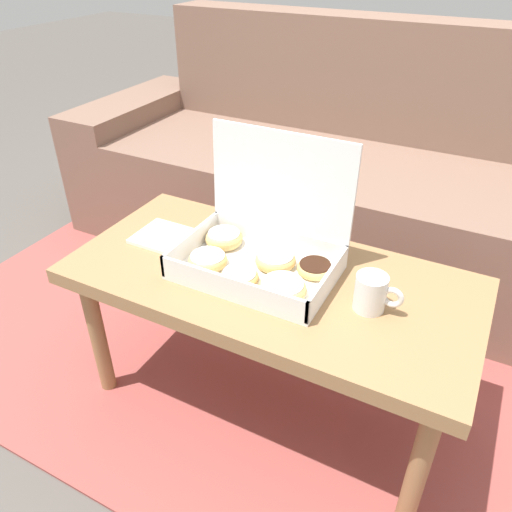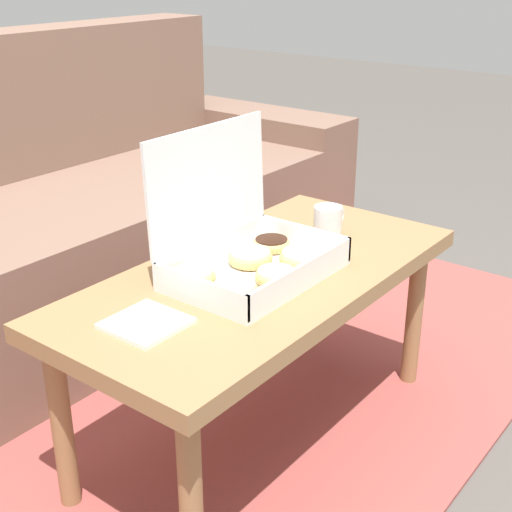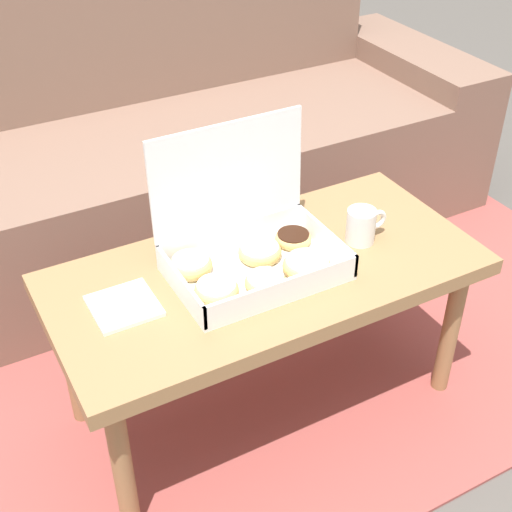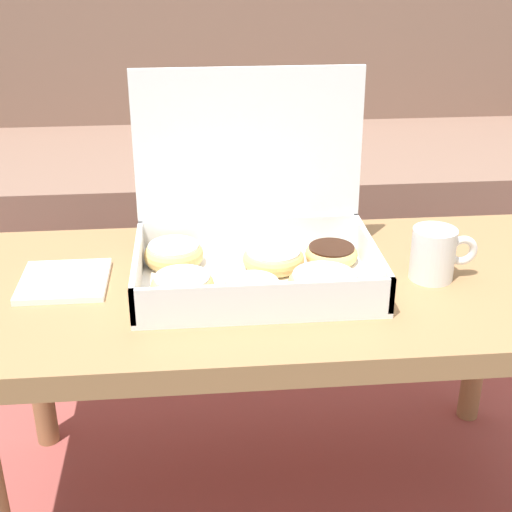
{
  "view_description": "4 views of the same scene",
  "coord_description": "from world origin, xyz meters",
  "views": [
    {
      "loc": [
        0.43,
        -1.01,
        1.16
      ],
      "look_at": [
        -0.03,
        -0.12,
        0.5
      ],
      "focal_mm": 35.0,
      "sensor_mm": 36.0,
      "label": 1
    },
    {
      "loc": [
        -1.16,
        -1.0,
        1.11
      ],
      "look_at": [
        -0.03,
        -0.12,
        0.5
      ],
      "focal_mm": 50.0,
      "sensor_mm": 36.0,
      "label": 2
    },
    {
      "loc": [
        -0.65,
        -1.26,
        1.43
      ],
      "look_at": [
        -0.03,
        -0.12,
        0.5
      ],
      "focal_mm": 50.0,
      "sensor_mm": 36.0,
      "label": 3
    },
    {
      "loc": [
        -0.13,
        -1.13,
        0.98
      ],
      "look_at": [
        -0.03,
        -0.12,
        0.5
      ],
      "focal_mm": 50.0,
      "sensor_mm": 36.0,
      "label": 4
    }
  ],
  "objects": [
    {
      "name": "couch",
      "position": [
        0.0,
        0.78,
        0.3
      ],
      "size": [
        2.44,
        0.77,
        0.89
      ],
      "color": "#7A5B4C",
      "rests_on": "ground_plane"
    },
    {
      "name": "pastry_box",
      "position": [
        -0.03,
        -0.1,
        0.5
      ],
      "size": [
        0.38,
        0.27,
        0.32
      ],
      "color": "white",
      "rests_on": "coffee_table"
    },
    {
      "name": "area_rug",
      "position": [
        0.0,
        0.3,
        0.01
      ],
      "size": [
        2.56,
        1.78,
        0.01
      ],
      "primitive_type": "cube",
      "color": "#994742",
      "rests_on": "ground_plane"
    },
    {
      "name": "ground_plane",
      "position": [
        0.0,
        0.0,
        0.0
      ],
      "size": [
        12.0,
        12.0,
        0.0
      ],
      "primitive_type": "plane",
      "color": "#514C47"
    },
    {
      "name": "coffee_table",
      "position": [
        0.0,
        -0.11,
        0.4
      ],
      "size": [
        1.01,
        0.48,
        0.45
      ],
      "color": "#997047",
      "rests_on": "ground_plane"
    },
    {
      "name": "coffee_mug",
      "position": [
        0.26,
        -0.13,
        0.49
      ],
      "size": [
        0.11,
        0.07,
        0.09
      ],
      "color": "white",
      "rests_on": "coffee_table"
    },
    {
      "name": "napkin_stack",
      "position": [
        -0.34,
        -0.09,
        0.46
      ],
      "size": [
        0.14,
        0.14,
        0.01
      ],
      "color": "white",
      "rests_on": "coffee_table"
    }
  ]
}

